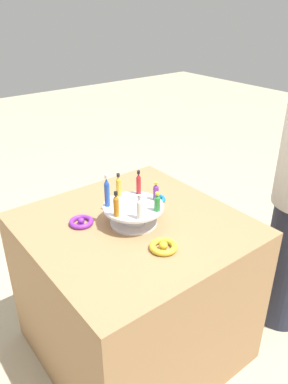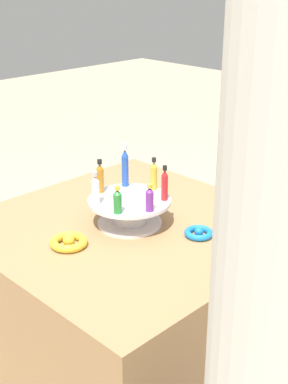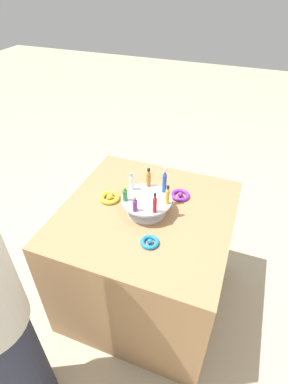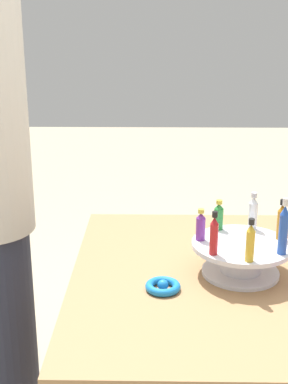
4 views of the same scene
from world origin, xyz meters
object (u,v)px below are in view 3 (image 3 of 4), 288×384
Objects in this scene: bottle_red at (155,204)px; bottle_amber at (149,178)px; bottle_clear at (132,182)px; ribbon_bow_purple at (180,195)px; bottle_gold at (168,195)px; bottle_blue at (164,181)px; ribbon_bow_blue at (150,242)px; display_stand at (147,204)px; ribbon_bow_gold at (110,198)px; bottle_green at (125,194)px; bottle_purple at (135,204)px.

bottle_amber is (-0.19, -0.10, -0.00)m from bottle_red.
bottle_red is 1.07× the size of bottle_clear.
bottle_clear is 0.31m from ribbon_bow_purple.
bottle_red is at bearing -23.41° from bottle_gold.
bottle_blue is at bearing -35.19° from ribbon_bow_purple.
ribbon_bow_blue is at bearing -5.71° from ribbon_bow_purple.
display_stand is 2.96× the size of ribbon_bow_blue.
ribbon_bow_purple is (-0.17, 0.37, -0.00)m from ribbon_bow_gold.
bottle_red is 0.35m from ribbon_bow_gold.
bottle_clear is 1.25× the size of bottle_green.
bottle_gold is 1.03× the size of bottle_clear.
bottle_clear is 0.95× the size of ribbon_bow_gold.
bottle_gold reaches higher than ribbon_bow_gold.
ribbon_bow_blue is (0.23, 0.33, -0.00)m from ribbon_bow_gold.
bottle_clear is 0.18m from ribbon_bow_gold.
ribbon_bow_gold is (-0.08, -0.13, -0.12)m from bottle_green.
bottle_clear is at bearing -177.70° from bottle_green.
bottle_clear is at bearing -126.27° from bottle_red.
ribbon_bow_gold is (-0.13, -0.21, -0.12)m from bottle_purple.
display_stand is 0.14m from bottle_purple.
bottle_green is (0.05, -0.10, 0.08)m from display_stand.
bottle_clear is at bearing -100.56° from bottle_gold.
display_stand is at bearing -155.71° from ribbon_bow_blue.
bottle_clear reaches higher than bottle_purple.
display_stand is 0.15m from bottle_blue.
bottle_amber is at bearing 156.59° from bottle_green.
bottle_red is 1.27× the size of ribbon_bow_blue.
bottle_clear is (-0.13, -0.18, -0.00)m from bottle_red.
ribbon_bow_purple is (-0.30, 0.16, -0.12)m from bottle_purple.
bottle_green is (0.10, 0.00, -0.01)m from bottle_clear.
bottle_gold is 0.37m from ribbon_bow_gold.
display_stand is 0.23m from ribbon_bow_gold.
ribbon_bow_purple is at bearing 114.29° from ribbon_bow_gold.
bottle_green is at bearing -129.36° from ribbon_bow_blue.
bottle_red reaches higher than bottle_amber.
bottle_blue is 0.34m from ribbon_bow_blue.
ribbon_bow_gold is at bearing -119.69° from bottle_green.
display_stand is 0.14m from bottle_green.
bottle_green reaches higher than ribbon_bow_blue.
bottle_green is (0.06, -0.21, -0.01)m from bottle_gold.
bottle_blue reaches higher than ribbon_bow_gold.
bottle_amber reaches higher than bottle_purple.
bottle_blue is 1.71× the size of bottle_green.
bottle_red is 1.04× the size of bottle_gold.
bottle_green is (0.16, -0.07, -0.01)m from bottle_amber.
bottle_amber is (-0.02, -0.09, -0.02)m from bottle_blue.
bottle_red is 0.10m from bottle_purple.
bottle_purple is (0.22, 0.01, -0.01)m from bottle_amber.
bottle_amber is 1.28× the size of bottle_purple.
bottle_clear is at bearing -58.79° from ribbon_bow_purple.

